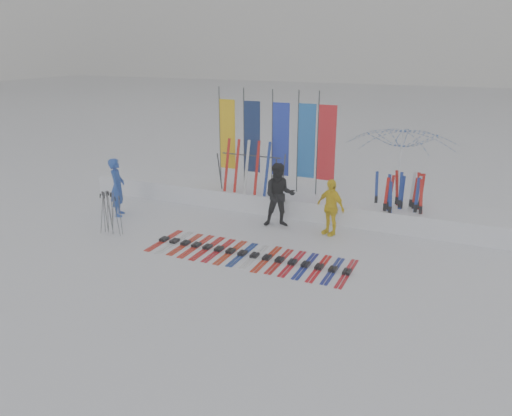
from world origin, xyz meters
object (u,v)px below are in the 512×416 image
at_px(ski_row, 248,255).
at_px(ski_rack, 251,168).
at_px(person_black, 279,195).
at_px(tent_canopy, 399,174).
at_px(person_yellow, 330,207).
at_px(person_blue, 117,187).

bearing_deg(ski_row, ski_rack, 113.25).
bearing_deg(ski_row, person_black, 92.26).
height_order(person_black, tent_canopy, tent_canopy).
bearing_deg(tent_canopy, person_black, -147.71).
xyz_separation_m(ski_row, ski_rack, (-1.48, 3.45, 1.35)).
bearing_deg(person_black, tent_canopy, 10.13).
distance_m(person_yellow, tent_canopy, 2.56).
height_order(person_blue, person_black, person_black).
bearing_deg(ski_row, person_blue, 165.99).
distance_m(tent_canopy, ski_rack, 4.52).
relative_size(person_yellow, ski_row, 0.30).
relative_size(person_yellow, tent_canopy, 0.50).
height_order(tent_canopy, ski_row, tent_canopy).
xyz_separation_m(tent_canopy, ski_rack, (-4.44, -0.84, -0.07)).
height_order(person_blue, ski_row, person_blue).
bearing_deg(ski_rack, person_black, -37.88).
relative_size(person_blue, person_yellow, 1.14).
xyz_separation_m(person_black, tent_canopy, (3.05, 1.92, 0.51)).
bearing_deg(person_black, person_yellow, -23.54).
height_order(tent_canopy, ski_rack, tent_canopy).
height_order(ski_row, ski_rack, ski_rack).
bearing_deg(ski_rack, ski_row, -66.75).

